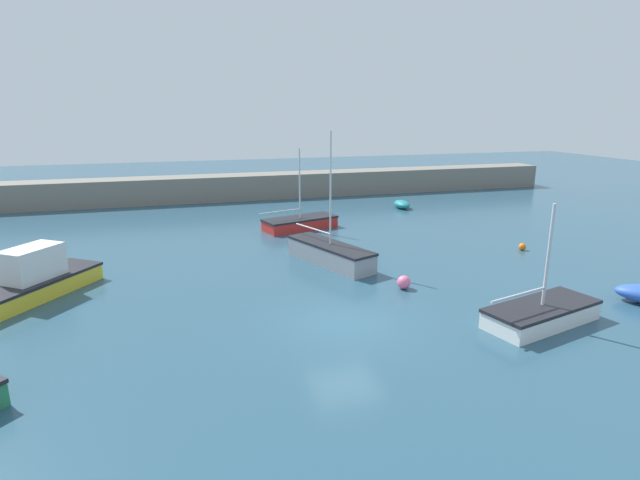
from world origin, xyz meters
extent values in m
cube|color=#284C60|center=(0.00, 0.00, -0.10)|extent=(120.00, 120.00, 0.20)
cube|color=slate|center=(0.00, 26.58, 1.02)|extent=(56.84, 2.64, 2.04)
cube|color=red|center=(2.01, 14.52, 0.31)|extent=(4.94, 3.00, 0.63)
cube|color=black|center=(2.01, 14.52, 0.69)|extent=(5.04, 3.05, 0.12)
cylinder|color=silver|center=(2.01, 14.52, 2.86)|extent=(0.10, 0.10, 4.46)
cylinder|color=silver|center=(0.64, 14.12, 1.29)|extent=(2.75, 0.88, 0.08)
ellipsoid|color=teal|center=(11.19, 18.94, 0.30)|extent=(1.12, 1.96, 0.61)
cube|color=yellow|center=(-11.49, 5.78, 0.32)|extent=(5.21, 6.21, 0.64)
cube|color=black|center=(-11.49, 5.78, 0.70)|extent=(5.31, 6.33, 0.12)
cube|color=silver|center=(-11.22, 6.17, 1.36)|extent=(2.37, 2.58, 1.44)
cube|color=white|center=(6.75, -1.91, 0.30)|extent=(4.70, 2.73, 0.61)
cube|color=black|center=(6.75, -1.91, 0.67)|extent=(4.79, 2.78, 0.12)
cylinder|color=silver|center=(6.75, -1.91, 2.49)|extent=(0.11, 0.11, 3.75)
cylinder|color=silver|center=(5.44, -2.24, 1.36)|extent=(2.64, 0.75, 0.09)
cube|color=gray|center=(1.64, 6.98, 0.45)|extent=(3.22, 5.37, 0.89)
cube|color=black|center=(1.64, 6.98, 0.95)|extent=(3.29, 5.48, 0.12)
cylinder|color=silver|center=(1.64, 6.98, 3.68)|extent=(0.09, 0.09, 5.57)
cylinder|color=silver|center=(1.12, 8.31, 1.51)|extent=(1.11, 2.69, 0.07)
sphere|color=#EA668C|center=(3.60, 2.72, 0.29)|extent=(0.58, 0.58, 0.58)
sphere|color=orange|center=(12.38, 6.35, 0.19)|extent=(0.39, 0.39, 0.39)
camera|label=1|loc=(-5.47, -15.52, 7.47)|focal=28.00mm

